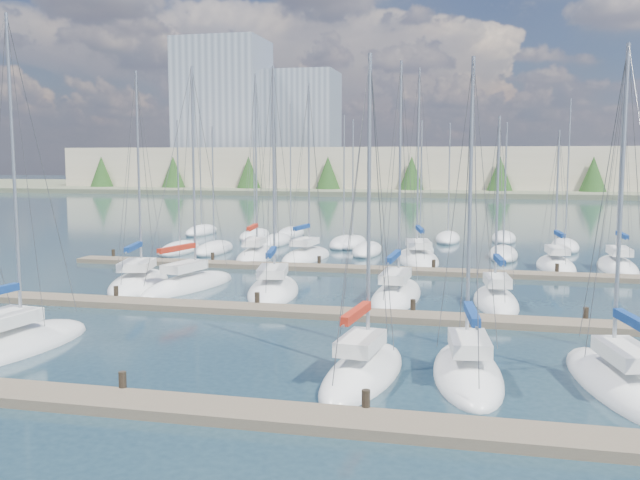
% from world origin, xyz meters
% --- Properties ---
extents(ground, '(400.00, 400.00, 0.00)m').
position_xyz_m(ground, '(0.00, 60.00, 0.00)').
color(ground, '#223844').
rests_on(ground, ground).
extents(dock_near, '(44.00, 1.93, 1.10)m').
position_xyz_m(dock_near, '(0.00, 2.01, 0.15)').
color(dock_near, '#6B5E4C').
rests_on(dock_near, ground).
extents(dock_mid, '(44.00, 1.93, 1.10)m').
position_xyz_m(dock_mid, '(0.00, 16.01, 0.15)').
color(dock_mid, '#6B5E4C').
rests_on(dock_mid, ground).
extents(dock_far, '(44.00, 1.93, 1.10)m').
position_xyz_m(dock_far, '(0.00, 30.01, 0.15)').
color(dock_far, '#6B5E4C').
rests_on(dock_far, ground).
extents(sailboat_e, '(3.24, 7.61, 11.96)m').
position_xyz_m(sailboat_e, '(6.87, 7.49, 0.18)').
color(sailboat_e, white).
rests_on(sailboat_e, ground).
extents(sailboat_d, '(3.03, 7.43, 12.07)m').
position_xyz_m(sailboat_d, '(3.27, 6.70, 0.19)').
color(sailboat_d, white).
rests_on(sailboat_d, ground).
extents(sailboat_f, '(4.09, 8.80, 12.23)m').
position_xyz_m(sailboat_f, '(11.91, 7.39, 0.18)').
color(sailboat_f, white).
rests_on(sailboat_f, ground).
extents(sailboat_k, '(2.71, 9.13, 13.72)m').
position_xyz_m(sailboat_k, '(2.67, 21.11, 0.19)').
color(sailboat_k, white).
rests_on(sailboat_k, ground).
extents(sailboat_n, '(3.50, 8.50, 14.84)m').
position_xyz_m(sailboat_n, '(-9.89, 34.42, 0.20)').
color(sailboat_n, white).
rests_on(sailboat_n, ground).
extents(sailboat_j, '(4.33, 8.50, 13.63)m').
position_xyz_m(sailboat_j, '(-4.40, 21.09, 0.18)').
color(sailboat_j, white).
rests_on(sailboat_j, ground).
extents(sailboat_o, '(3.57, 7.74, 14.07)m').
position_xyz_m(sailboat_o, '(-6.03, 35.21, 0.19)').
color(sailboat_o, white).
rests_on(sailboat_o, ground).
extents(sailboat_q, '(3.07, 7.15, 10.41)m').
position_xyz_m(sailboat_q, '(12.26, 34.48, 0.18)').
color(sailboat_q, white).
rests_on(sailboat_q, ground).
extents(sailboat_p, '(4.72, 9.45, 15.12)m').
position_xyz_m(sailboat_p, '(2.46, 35.88, 0.18)').
color(sailboat_p, white).
rests_on(sailboat_p, ground).
extents(sailboat_r, '(2.55, 8.23, 13.45)m').
position_xyz_m(sailboat_r, '(16.40, 34.94, 0.19)').
color(sailboat_r, white).
rests_on(sailboat_r, ground).
extents(sailboat_l, '(3.00, 7.01, 10.66)m').
position_xyz_m(sailboat_l, '(8.00, 20.76, 0.18)').
color(sailboat_l, white).
rests_on(sailboat_l, ground).
extents(sailboat_c, '(4.25, 8.89, 14.16)m').
position_xyz_m(sailboat_c, '(-11.31, 7.05, 0.18)').
color(sailboat_c, white).
rests_on(sailboat_c, ground).
extents(sailboat_h, '(4.87, 8.63, 13.64)m').
position_xyz_m(sailboat_h, '(-13.02, 21.49, 0.18)').
color(sailboat_h, white).
rests_on(sailboat_h, ground).
extents(sailboat_i, '(4.24, 8.77, 13.82)m').
position_xyz_m(sailboat_i, '(-9.79, 21.51, 0.19)').
color(sailboat_i, white).
rests_on(sailboat_i, ground).
extents(distant_boats, '(36.93, 20.75, 13.30)m').
position_xyz_m(distant_boats, '(-4.34, 43.76, 0.29)').
color(distant_boats, '#9EA0A5').
rests_on(distant_boats, ground).
extents(shoreline, '(400.00, 60.00, 38.00)m').
position_xyz_m(shoreline, '(-13.29, 149.77, 7.44)').
color(shoreline, '#666B51').
rests_on(shoreline, ground).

